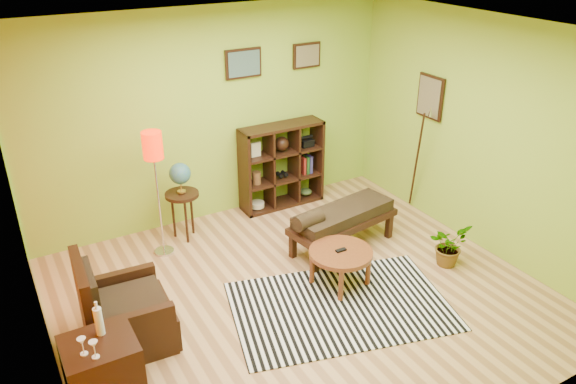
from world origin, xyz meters
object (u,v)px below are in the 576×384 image
globe_table (181,182)px  bench (341,218)px  armchair (122,317)px  floor_lamp (154,157)px  side_cabinet (104,375)px  potted_plant (448,249)px  coffee_table (341,256)px  cube_shelf (283,165)px

globe_table → bench: 2.02m
armchair → floor_lamp: (0.85, 1.39, 0.98)m
side_cabinet → potted_plant: (4.04, 0.21, -0.15)m
coffee_table → bench: (0.44, 0.64, 0.05)m
armchair → side_cabinet: 0.81m
cube_shelf → potted_plant: (0.93, -2.34, -0.40)m
coffee_table → side_cabinet: bearing=-169.5°
coffee_table → bench: size_ratio=0.47×
side_cabinet → potted_plant: side_cabinet is taller
coffee_table → potted_plant: bearing=-12.1°
coffee_table → floor_lamp: 2.39m
side_cabinet → floor_lamp: (1.19, 2.13, 0.93)m
side_cabinet → bench: bearing=20.0°
side_cabinet → bench: 3.34m
cube_shelf → bench: bearing=-89.1°
side_cabinet → floor_lamp: floor_lamp is taller
armchair → bench: bearing=8.3°
side_cabinet → bench: side_cabinet is taller
globe_table → coffee_table: bearing=-58.2°
globe_table → bench: bearing=-37.2°
potted_plant → globe_table: bearing=139.4°
cube_shelf → bench: 1.42m
globe_table → bench: (1.58, -1.20, -0.36)m
coffee_table → armchair: armchair is taller
globe_table → floor_lamp: bearing=-148.7°
side_cabinet → bench: size_ratio=0.67×
armchair → globe_table: (1.21, 1.61, 0.49)m
armchair → side_cabinet: side_cabinet is taller
side_cabinet → potted_plant: size_ratio=1.96×
armchair → floor_lamp: size_ratio=0.62×
bench → side_cabinet: bearing=-160.0°
coffee_table → side_cabinet: side_cabinet is taller
bench → coffee_table: bearing=-124.6°
coffee_table → globe_table: globe_table is taller
floor_lamp → side_cabinet: bearing=-119.3°
side_cabinet → cube_shelf: 4.04m
floor_lamp → potted_plant: 3.59m
cube_shelf → potted_plant: size_ratio=2.36×
potted_plant → cube_shelf: bearing=111.6°
coffee_table → bench: bearing=55.4°
bench → potted_plant: bearing=-45.8°
cube_shelf → bench: size_ratio=0.81×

